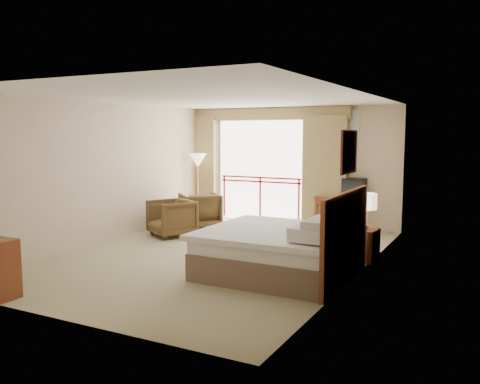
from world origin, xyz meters
The scene contains 28 objects.
floor centered at (0.00, 0.00, 0.00)m, with size 7.00×7.00×0.00m, color #98916B.
ceiling centered at (0.00, 0.00, 2.70)m, with size 7.00×7.00×0.00m, color white.
wall_back centered at (0.00, 3.50, 1.35)m, with size 5.00×5.00×0.00m, color beige.
wall_front centered at (0.00, -3.50, 1.35)m, with size 5.00×5.00×0.00m, color beige.
wall_left centered at (-2.50, 0.00, 1.35)m, with size 7.00×7.00×0.00m, color beige.
wall_right centered at (2.50, 0.00, 1.35)m, with size 7.00×7.00×0.00m, color beige.
balcony_door centered at (-0.80, 3.48, 1.20)m, with size 2.40×2.40×0.00m, color white.
balcony_railing centered at (-0.80, 3.46, 0.81)m, with size 2.09×0.03×1.02m.
curtain_left centered at (-2.45, 3.35, 1.25)m, with size 1.00×0.26×2.50m, color olive.
curtain_right centered at (0.85, 3.35, 1.25)m, with size 1.00×0.26×2.50m, color olive.
valance centered at (-0.80, 3.38, 2.55)m, with size 4.40×0.22×0.28m, color olive.
hvac_vent centered at (1.30, 3.47, 2.35)m, with size 0.50×0.04×0.50m, color silver.
bed centered at (1.50, -0.60, 0.38)m, with size 2.13×2.06×0.97m.
headboard centered at (2.46, -0.60, 0.65)m, with size 0.06×2.10×1.30m, color #602D1B.
framed_art centered at (2.47, -0.60, 1.85)m, with size 0.04×0.72×0.60m.
nightstand centered at (2.40, 0.76, 0.27)m, with size 0.38×0.45×0.54m, color #602D1B.
table_lamp centered at (2.40, 0.81, 0.98)m, with size 0.32×0.32×0.57m.
phone centered at (2.35, 0.61, 0.58)m, with size 0.18×0.14×0.08m, color black.
desk centered at (1.21, 3.43, 0.55)m, with size 1.07×0.52×0.70m.
tv centered at (1.51, 3.37, 0.92)m, with size 0.49×0.39×0.44m.
coffee_maker centered at (0.86, 3.38, 0.83)m, with size 0.12×0.12×0.27m, color black.
cup centered at (1.01, 3.33, 0.75)m, with size 0.07×0.07×0.10m, color white.
wastebasket centered at (0.94, 2.79, 0.15)m, with size 0.23×0.23×0.29m, color black.
armchair_far centered at (-1.64, 2.08, 0.00)m, with size 0.83×0.86×0.78m, color #48341B.
armchair_near centered at (-1.62, 0.96, 0.00)m, with size 0.80×0.83×0.75m, color #48341B.
side_table centered at (-1.87, 1.56, 0.36)m, with size 0.49×0.49×0.53m.
book centered at (-1.87, 1.56, 0.53)m, with size 0.18×0.24×0.02m, color white.
floor_lamp centered at (-2.22, 2.92, 1.39)m, with size 0.41×0.41×1.62m.
Camera 1 is at (4.39, -7.48, 2.11)m, focal length 38.00 mm.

